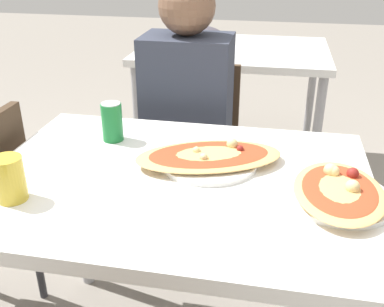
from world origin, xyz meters
TOP-DOWN VIEW (x-y plane):
  - dining_table at (0.00, 0.00)m, footprint 1.06×0.78m
  - chair_far_seated at (-0.10, 0.72)m, footprint 0.40×0.40m
  - person_seated at (-0.10, 0.61)m, footprint 0.34×0.26m
  - pizza_main at (0.07, 0.09)m, footprint 0.47×0.34m
  - soda_can at (-0.26, 0.20)m, footprint 0.07×0.07m
  - drink_glass at (-0.38, -0.19)m, footprint 0.08×0.08m
  - pizza_second at (0.42, -0.04)m, footprint 0.27×0.32m
  - background_table at (-0.06, 1.60)m, footprint 1.10×0.80m

SIDE VIEW (x-z plane):
  - chair_far_seated at x=-0.10m, z-range 0.06..0.90m
  - dining_table at x=0.00m, z-range 0.29..1.03m
  - background_table at x=-0.06m, z-range 0.26..1.12m
  - person_seated at x=-0.10m, z-range 0.11..1.32m
  - pizza_main at x=0.07m, z-range 0.73..0.79m
  - pizza_second at x=0.42m, z-range 0.73..0.79m
  - drink_glass at x=-0.38m, z-range 0.74..0.86m
  - soda_can at x=-0.26m, z-range 0.74..0.87m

